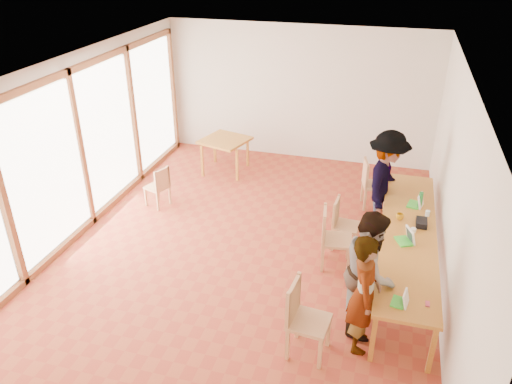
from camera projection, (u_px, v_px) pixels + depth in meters
ground at (248, 247)px, 8.36m from camera, size 8.00×8.00×0.00m
wall_back at (299, 94)px, 11.08m from camera, size 6.00×0.10×3.00m
wall_front at (113, 353)px, 4.26m from camera, size 6.00×0.10×3.00m
wall_right at (453, 190)px, 6.94m from camera, size 0.10×8.00×3.00m
window_wall at (79, 146)px, 8.38m from camera, size 0.10×8.00×3.00m
ceiling at (247, 67)px, 6.96m from camera, size 6.00×8.00×0.04m
communal_table at (408, 235)px, 7.41m from camera, size 0.80×4.00×0.75m
side_table at (225, 143)px, 10.72m from camera, size 0.90×0.90×0.75m
chair_near at (301, 311)px, 6.03m from camera, size 0.52×0.52×0.54m
chair_mid at (341, 219)px, 8.15m from camera, size 0.43×0.43×0.46m
chair_far at (330, 232)px, 7.65m from camera, size 0.52×0.52×0.53m
chair_empty at (370, 179)px, 9.36m from camera, size 0.52×0.52×0.50m
chair_spare at (160, 183)px, 9.39m from camera, size 0.48×0.48×0.43m
person_near at (364, 294)px, 6.03m from camera, size 0.44×0.62×1.62m
person_mid at (370, 271)px, 6.35m from camera, size 0.67×0.85×1.72m
person_far at (386, 183)px, 8.43m from camera, size 0.86×1.29×1.85m
laptop_near at (402, 300)px, 5.93m from camera, size 0.23×0.25×0.19m
laptop_mid at (407, 238)px, 7.12m from camera, size 0.31×0.32×0.22m
laptop_far at (417, 203)px, 8.05m from camera, size 0.28×0.30×0.22m
yellow_mug at (400, 217)px, 7.69m from camera, size 0.15×0.15×0.09m
green_bottle at (420, 200)px, 7.96m from camera, size 0.07×0.07×0.28m
clear_glass at (428, 213)px, 7.78m from camera, size 0.07×0.07×0.09m
condiment_cup at (413, 230)px, 7.37m from camera, size 0.08×0.08×0.06m
pink_phone at (428, 304)px, 5.95m from camera, size 0.05×0.10×0.01m
black_pouch at (422, 223)px, 7.53m from camera, size 0.16×0.26×0.09m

